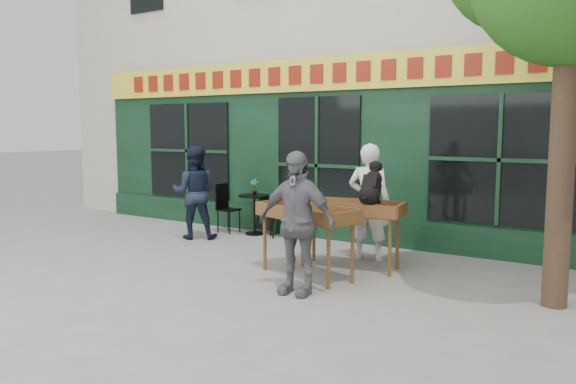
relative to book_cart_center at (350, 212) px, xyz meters
The scene contains 13 objects.
ground 1.84m from the book_cart_center, 158.36° to the right, with size 80.00×80.00×0.00m, color slate.
building 6.96m from the book_cart_center, 105.89° to the left, with size 14.00×7.26×10.00m.
book_cart_center is the anchor object (origin of this frame).
dog 0.59m from the book_cart_center, ahead, with size 0.34×0.60×0.60m, color black, non-canonical shape.
woman 0.65m from the book_cart_center, 90.00° to the left, with size 0.66×0.43×1.81m, color silver.
book_cart_right 0.79m from the book_cart_center, 111.57° to the right, with size 1.61×1.02×0.99m.
man_right 1.48m from the book_cart_center, 89.62° to the right, with size 1.04×0.43×1.77m, color #59585E.
bistro_table 3.03m from the book_cart_center, 153.55° to the left, with size 0.60×0.60×0.76m.
bistro_chair_left 3.58m from the book_cart_center, 159.52° to the left, with size 0.38×0.37×0.95m.
bistro_chair_right 2.56m from the book_cart_center, 145.13° to the left, with size 0.51×0.51×0.95m.
potted_plant 3.02m from the book_cart_center, 153.55° to the left, with size 0.16×0.11×0.31m, color gray.
man_left 3.43m from the book_cart_center, behind, with size 0.83×0.65×1.71m, color black.
chalkboard 3.06m from the book_cart_center, 148.53° to the left, with size 0.58×0.27×0.79m.
Camera 1 is at (5.13, -6.61, 2.04)m, focal length 35.00 mm.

